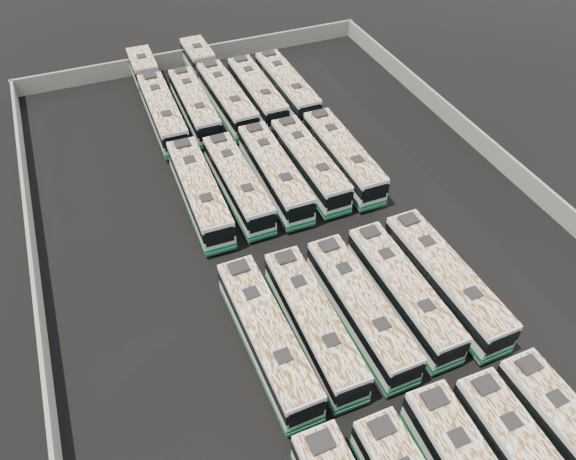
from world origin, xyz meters
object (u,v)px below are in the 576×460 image
Objects in this scene: bus_midback_left at (238,183)px; bus_midback_far_right at (343,156)px; bus_midfront_far_left at (267,337)px; bus_back_center at (217,85)px; bus_midfront_right at (403,292)px; bus_midfront_center at (360,309)px; bus_back_far_left at (156,97)px; bus_midback_center at (275,173)px; bus_midfront_far_right at (445,280)px; bus_back_right at (257,93)px; bus_back_far_right at (287,87)px; bus_midfront_left at (313,323)px; bus_midback_far_left at (199,192)px; bus_back_left at (195,106)px; bus_midback_right at (309,164)px.

bus_midback_left is 0.97× the size of bus_midback_far_right.
bus_midfront_far_left is 36.46m from bus_back_center.
bus_midfront_right is 18.87m from bus_midback_left.
bus_midfront_center reaches higher than bus_midback_left.
bus_midback_center is at bearing -67.00° from bus_back_far_left.
bus_midfront_far_right reaches higher than bus_back_far_left.
bus_midback_far_right is (7.21, -0.09, -0.01)m from bus_midback_center.
bus_midfront_center is 1.00× the size of bus_back_right.
bus_back_far_right is at bearing 64.34° from bus_midfront_far_left.
bus_midback_center reaches higher than bus_midfront_center.
bus_midfront_far_right is at bearing -0.58° from bus_midfront_left.
bus_midback_far_left reaches higher than bus_back_far_right.
bus_midback_left reaches higher than bus_back_left.
bus_midfront_center is at bearing -177.75° from bus_midfront_right.
bus_midfront_left is 0.97× the size of bus_midback_center.
bus_midback_right is at bearing 1.82° from bus_midback_far_left.
bus_midfront_center is at bearing -96.68° from bus_back_right.
bus_back_left is (-11.05, 32.59, -0.08)m from bus_midfront_far_right.
bus_midfront_far_left is 1.04× the size of bus_back_right.
bus_midback_far_left is 1.01× the size of bus_midback_center.
bus_midfront_far_left is 17.39m from bus_midback_far_left.
bus_back_left is (0.08, 32.39, -0.01)m from bus_midfront_left.
bus_midback_right is (3.66, 0.07, -0.04)m from bus_midback_center.
bus_midfront_far_left reaches higher than bus_midback_center.
bus_midback_far_left is (-14.71, 17.67, 0.01)m from bus_midfront_far_right.
bus_midfront_right is 0.97× the size of bus_back_far_right.
bus_midfront_left is 35.99m from bus_back_center.
bus_midfront_left is 0.97× the size of bus_back_far_right.
bus_midback_center is 1.03× the size of bus_back_right.
bus_midback_far_right is 1.03× the size of bus_back_left.
bus_midfront_left is 0.98× the size of bus_midback_far_right.
bus_midback_right is 21.14m from bus_back_far_left.
bus_midfront_right is (7.52, 0.08, -0.01)m from bus_midfront_left.
bus_midfront_far_left is at bearing -88.91° from bus_midback_far_left.
bus_midfront_left is 32.39m from bus_back_left.
bus_midfront_far_right is 32.36m from bus_back_far_right.
bus_midback_right is 1.01× the size of bus_back_right.
bus_midfront_center is 19.06m from bus_midback_far_left.
bus_midback_far_right is at bearing 88.79° from bus_midfront_far_right.
bus_midfront_far_right is 36.74m from bus_back_center.
bus_back_far_left is 1.55× the size of bus_back_far_right.
bus_midfront_far_left is 20.74m from bus_midback_right.
bus_midfront_left is at bearing -122.15° from bus_midback_far_right.
bus_midfront_center reaches higher than bus_midfront_left.
bus_midfront_left is 1.01× the size of bus_midfront_right.
bus_midback_center is 1.03× the size of bus_back_left.
bus_back_far_right is at bearing -0.40° from bus_back_left.
bus_back_center is at bearing 101.01° from bus_midback_right.
bus_back_far_left is 1.59× the size of bus_back_right.
bus_midfront_far_left is 1.04× the size of bus_back_left.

